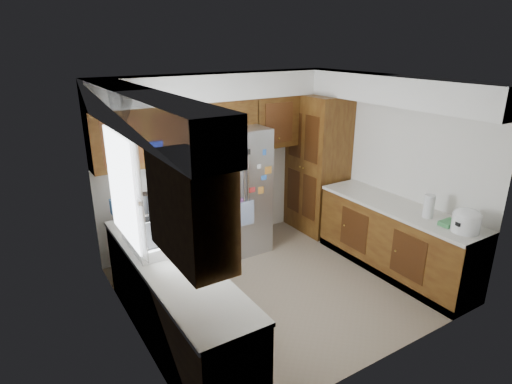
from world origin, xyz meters
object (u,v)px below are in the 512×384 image
Objects in this scene: pantry at (317,164)px; rice_cooker at (467,220)px; fridge at (232,191)px; paper_towel at (429,206)px.

pantry is 2.53m from rice_cooker.
fridge is at bearing 120.13° from rice_cooker.
fridge is at bearing 125.32° from paper_towel.
pantry is 6.92× the size of rice_cooker.
pantry is at bearing 89.80° from paper_towel.
paper_towel reaches higher than rice_cooker.
fridge is 2.99m from rice_cooker.
fridge is 6.43× the size of paper_towel.
fridge is 2.59m from paper_towel.
rice_cooker is at bearing -90.01° from pantry.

